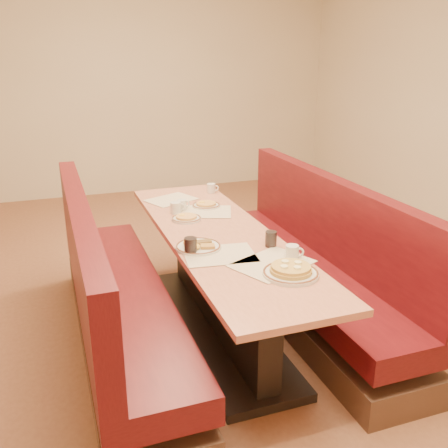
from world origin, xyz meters
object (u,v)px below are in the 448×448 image
object	(u,v)px
diner_table	(219,283)
pancake_plate	(291,271)
coffee_mug_c	(212,188)
booth_right	(311,270)
booth_left	(113,301)
soda_tumbler_mid	(271,239)
eggs_plate	(198,246)
coffee_mug_d	(182,205)
soda_tumbler_near	(191,246)
coffee_mug_a	(293,252)
coffee_mug_b	(176,208)

from	to	relation	value
diner_table	pancake_plate	world-z (taller)	pancake_plate
pancake_plate	coffee_mug_c	world-z (taller)	coffee_mug_c
booth_right	booth_left	bearing A→B (deg)	180.00
booth_left	soda_tumbler_mid	xyz separation A→B (m)	(0.96, -0.35, 0.44)
pancake_plate	eggs_plate	bearing A→B (deg)	123.92
pancake_plate	coffee_mug_d	xyz separation A→B (m)	(-0.25, 1.35, 0.02)
booth_left	booth_right	xyz separation A→B (m)	(1.46, 0.00, 0.00)
diner_table	booth_left	xyz separation A→B (m)	(-0.73, 0.00, -0.01)
diner_table	booth_left	world-z (taller)	booth_left
pancake_plate	diner_table	bearing A→B (deg)	101.14
diner_table	soda_tumbler_near	distance (m)	0.59
coffee_mug_a	coffee_mug_d	world-z (taller)	coffee_mug_a
coffee_mug_a	coffee_mug_d	bearing A→B (deg)	127.75
eggs_plate	coffee_mug_a	size ratio (longest dim) A/B	2.62
coffee_mug_b	coffee_mug_c	size ratio (longest dim) A/B	1.13
coffee_mug_b	coffee_mug_c	bearing A→B (deg)	40.56
pancake_plate	coffee_mug_c	distance (m)	1.76
diner_table	pancake_plate	bearing A→B (deg)	-78.86
eggs_plate	coffee_mug_d	bearing A→B (deg)	81.63
diner_table	coffee_mug_a	distance (m)	0.75
booth_left	coffee_mug_d	size ratio (longest dim) A/B	23.66
booth_left	booth_right	bearing A→B (deg)	0.00
coffee_mug_a	coffee_mug_c	bearing A→B (deg)	109.93
diner_table	booth_left	size ratio (longest dim) A/B	1.00
pancake_plate	soda_tumbler_near	size ratio (longest dim) A/B	2.92
coffee_mug_d	booth_right	bearing A→B (deg)	-46.38
coffee_mug_a	diner_table	bearing A→B (deg)	135.45
pancake_plate	coffee_mug_a	xyz separation A→B (m)	(0.11, 0.20, 0.02)
eggs_plate	pancake_plate	bearing A→B (deg)	-56.08
coffee_mug_a	booth_left	bearing A→B (deg)	170.66
soda_tumbler_mid	booth_right	bearing A→B (deg)	34.50
booth_right	soda_tumbler_near	world-z (taller)	booth_right
diner_table	booth_right	bearing A→B (deg)	0.00
diner_table	booth_left	bearing A→B (deg)	180.00
eggs_plate	coffee_mug_d	size ratio (longest dim) A/B	2.70
booth_left	soda_tumbler_near	bearing A→B (deg)	-33.55
diner_table	booth_right	xyz separation A→B (m)	(0.73, 0.00, -0.01)
coffee_mug_a	soda_tumbler_mid	distance (m)	0.23
soda_tumbler_mid	diner_table	bearing A→B (deg)	123.62
booth_left	booth_right	size ratio (longest dim) A/B	1.00
coffee_mug_d	pancake_plate	bearing A→B (deg)	-90.99
eggs_plate	soda_tumbler_near	size ratio (longest dim) A/B	2.69
booth_left	soda_tumbler_mid	bearing A→B (deg)	-19.75
booth_left	coffee_mug_b	bearing A→B (deg)	41.79
booth_right	soda_tumbler_mid	bearing A→B (deg)	-145.50
coffee_mug_d	soda_tumbler_mid	size ratio (longest dim) A/B	1.06
booth_right	soda_tumbler_near	size ratio (longest dim) A/B	23.60
coffee_mug_b	diner_table	bearing A→B (deg)	-79.18
coffee_mug_a	soda_tumbler_near	world-z (taller)	soda_tumbler_near
booth_right	eggs_plate	xyz separation A→B (m)	(-0.95, -0.23, 0.41)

